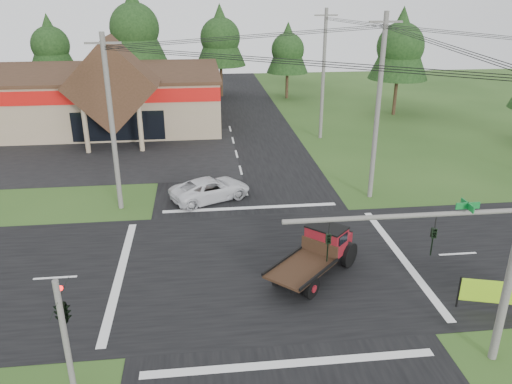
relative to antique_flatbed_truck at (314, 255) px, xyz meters
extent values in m
plane|color=#274619|center=(-2.14, 1.20, -1.12)|extent=(120.00, 120.00, 0.00)
cube|color=black|center=(-2.14, 1.20, -1.11)|extent=(12.00, 120.00, 0.02)
cube|color=black|center=(-2.14, 1.20, -1.11)|extent=(120.00, 12.00, 0.02)
cube|color=black|center=(-16.14, 20.20, -1.11)|extent=(28.00, 14.00, 0.02)
cube|color=gray|center=(-18.14, 31.20, 1.38)|extent=(30.00, 15.00, 5.00)
cube|color=#392617|center=(-18.14, 31.20, 3.93)|extent=(30.40, 15.40, 0.30)
cube|color=#A30F0C|center=(-18.14, 23.65, 2.98)|extent=(30.00, 0.12, 1.20)
cube|color=#392617|center=(-12.14, 22.70, 4.18)|extent=(7.78, 4.00, 7.78)
cylinder|color=gray|center=(-14.34, 21.00, 0.88)|extent=(0.40, 0.40, 4.00)
cylinder|color=gray|center=(-9.94, 21.00, 0.88)|extent=(0.40, 0.40, 4.00)
cube|color=black|center=(-12.14, 23.68, 0.38)|extent=(8.00, 0.08, 2.60)
cylinder|color=#595651|center=(5.36, -6.30, 2.38)|extent=(0.24, 0.24, 7.00)
cylinder|color=#595651|center=(1.36, -6.30, 4.88)|extent=(8.00, 0.16, 0.16)
imported|color=black|center=(2.36, -6.30, 3.88)|extent=(0.16, 0.20, 1.00)
imported|color=black|center=(-1.14, -6.30, 3.88)|extent=(0.16, 0.20, 1.00)
cube|color=#0C6626|center=(3.36, -6.30, 5.13)|extent=(0.80, 0.04, 0.22)
cylinder|color=#595651|center=(-9.64, -6.30, 1.08)|extent=(0.20, 0.20, 4.40)
imported|color=black|center=(-9.64, -6.10, 2.58)|extent=(0.53, 2.48, 1.00)
sphere|color=#FF0C0C|center=(-9.64, -5.95, 2.78)|extent=(0.18, 0.18, 0.18)
cylinder|color=#595651|center=(-10.14, 9.20, 4.13)|extent=(0.30, 0.30, 10.50)
cube|color=#595651|center=(-10.14, 9.20, 8.78)|extent=(2.00, 0.12, 0.12)
cylinder|color=#595651|center=(5.86, 9.20, 4.63)|extent=(0.30, 0.30, 11.50)
cube|color=#595651|center=(5.86, 9.20, 9.78)|extent=(2.00, 0.12, 0.12)
cylinder|color=#595651|center=(5.86, 23.20, 4.48)|extent=(0.30, 0.30, 11.20)
cube|color=#595651|center=(5.86, 23.20, 9.48)|extent=(2.00, 0.12, 0.12)
cylinder|color=#332316|center=(-22.14, 43.20, 0.63)|extent=(0.36, 0.36, 3.50)
cone|color=black|center=(-22.14, 43.20, 5.68)|extent=(5.60, 5.60, 6.60)
sphere|color=black|center=(-22.14, 43.20, 5.38)|extent=(4.40, 4.40, 4.40)
cylinder|color=#332316|center=(-12.14, 42.20, 1.15)|extent=(0.36, 0.36, 4.55)
cone|color=black|center=(-12.14, 42.20, 7.72)|extent=(7.28, 7.28, 8.58)
sphere|color=black|center=(-12.14, 42.20, 7.33)|extent=(5.72, 5.72, 5.72)
cylinder|color=#332316|center=(-2.14, 43.20, 0.80)|extent=(0.36, 0.36, 3.85)
cone|color=black|center=(-2.14, 43.20, 6.36)|extent=(6.16, 6.16, 7.26)
sphere|color=black|center=(-2.14, 43.20, 6.03)|extent=(4.84, 4.84, 4.84)
cylinder|color=#332316|center=(5.86, 41.20, 0.45)|extent=(0.36, 0.36, 3.15)
cone|color=black|center=(5.86, 41.20, 5.00)|extent=(5.04, 5.04, 5.94)
sphere|color=black|center=(5.86, 41.20, 4.73)|extent=(3.96, 3.96, 3.96)
cylinder|color=#332316|center=(15.86, 31.20, 0.80)|extent=(0.36, 0.36, 3.85)
cone|color=black|center=(15.86, 31.20, 6.36)|extent=(6.16, 6.16, 7.26)
sphere|color=black|center=(15.86, 31.20, 6.03)|extent=(4.84, 4.84, 4.84)
imported|color=silver|center=(-4.55, 9.90, -0.40)|extent=(5.70, 4.34, 1.44)
camera|label=1|loc=(-5.03, -19.98, 11.55)|focal=35.00mm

